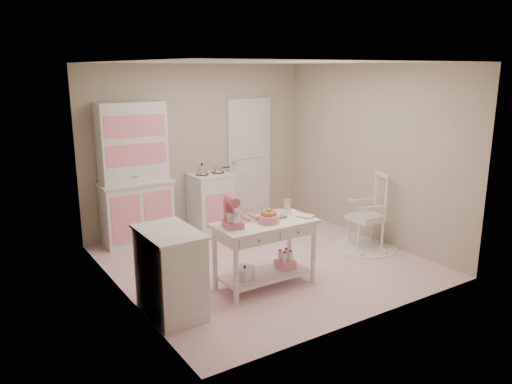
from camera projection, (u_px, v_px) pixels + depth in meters
room_shell at (264, 140)px, 6.32m from camera, size 3.84×3.84×2.62m
door at (249, 159)px, 8.50m from camera, size 0.82×0.05×2.04m
hutch at (135, 174)px, 7.22m from camera, size 1.06×0.50×2.08m
stove at (211, 202)px, 7.95m from camera, size 0.62×0.57×0.92m
base_cabinet at (170, 272)px, 5.20m from camera, size 0.54×0.84×0.92m
lace_rug at (365, 247)px, 7.24m from camera, size 0.92×0.92×0.01m
rocking_chair at (367, 211)px, 7.11m from camera, size 0.71×0.85×1.10m
work_table at (265, 254)px, 5.88m from camera, size 1.20×0.60×0.80m
stand_mixer at (233, 213)px, 5.54m from camera, size 0.23×0.30×0.34m
cookie_tray at (246, 219)px, 5.85m from camera, size 0.34×0.24×0.02m
bread_basket at (269, 219)px, 5.74m from camera, size 0.25×0.25×0.09m
mixing_bowl at (279, 214)px, 5.98m from camera, size 0.22×0.22×0.07m
metal_pitcher at (287, 206)px, 6.13m from camera, size 0.10×0.10×0.17m
recipe_book at (302, 217)px, 5.92m from camera, size 0.21×0.24×0.02m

